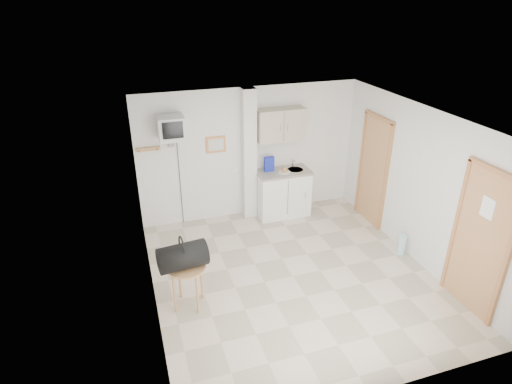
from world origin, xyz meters
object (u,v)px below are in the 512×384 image
object	(u,v)px
crt_television	(171,129)
round_table	(187,273)
duffel_bag	(183,256)
water_bottle	(402,245)

from	to	relation	value
crt_television	round_table	size ratio (longest dim) A/B	3.27
duffel_bag	water_bottle	world-z (taller)	duffel_bag
round_table	water_bottle	distance (m)	3.65
round_table	water_bottle	world-z (taller)	round_table
round_table	duffel_bag	size ratio (longest dim) A/B	0.96
round_table	duffel_bag	xyz separation A→B (m)	(-0.04, -0.02, 0.29)
crt_television	water_bottle	distance (m)	4.34
crt_television	round_table	distance (m)	2.59
round_table	water_bottle	size ratio (longest dim) A/B	1.66
round_table	duffel_bag	world-z (taller)	duffel_bag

